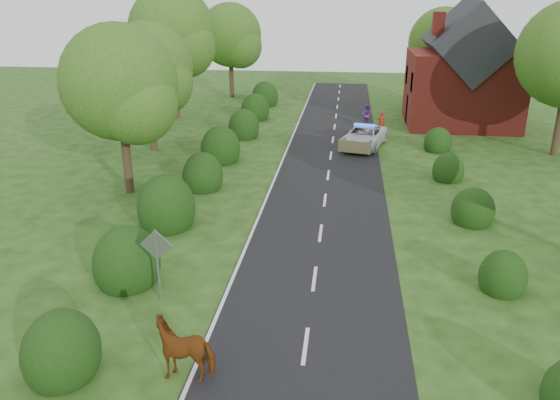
# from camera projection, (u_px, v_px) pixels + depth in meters

# --- Properties ---
(ground) EXTENTS (120.00, 120.00, 0.00)m
(ground) POSITION_uv_depth(u_px,v_px,m) (305.00, 346.00, 15.74)
(ground) COLOR #214013
(road) EXTENTS (6.00, 70.00, 0.02)m
(road) POSITION_uv_depth(u_px,v_px,m) (327.00, 181.00, 29.66)
(road) COLOR black
(road) RESTS_ON ground
(road_markings) EXTENTS (4.96, 70.00, 0.01)m
(road_markings) POSITION_uv_depth(u_px,v_px,m) (294.00, 192.00, 27.91)
(road_markings) COLOR white
(road_markings) RESTS_ON road
(hedgerow_left) EXTENTS (2.75, 50.41, 3.00)m
(hedgerow_left) POSITION_uv_depth(u_px,v_px,m) (194.00, 183.00, 27.08)
(hedgerow_left) COLOR black
(hedgerow_left) RESTS_ON ground
(hedgerow_right) EXTENTS (2.10, 45.78, 2.10)m
(hedgerow_right) POSITION_uv_depth(u_px,v_px,m) (467.00, 201.00, 25.19)
(hedgerow_right) COLOR black
(hedgerow_right) RESTS_ON ground
(tree_left_a) EXTENTS (5.74, 5.60, 8.38)m
(tree_left_a) POSITION_uv_depth(u_px,v_px,m) (123.00, 88.00, 25.98)
(tree_left_a) COLOR #332316
(tree_left_a) RESTS_ON ground
(tree_left_b) EXTENTS (5.74, 5.60, 8.07)m
(tree_left_b) POSITION_uv_depth(u_px,v_px,m) (151.00, 72.00, 33.69)
(tree_left_b) COLOR #332316
(tree_left_b) RESTS_ON ground
(tree_left_c) EXTENTS (6.97, 6.80, 10.22)m
(tree_left_c) POSITION_uv_depth(u_px,v_px,m) (175.00, 35.00, 42.58)
(tree_left_c) COLOR #332316
(tree_left_c) RESTS_ON ground
(tree_left_d) EXTENTS (6.15, 6.00, 8.89)m
(tree_left_d) POSITION_uv_depth(u_px,v_px,m) (233.00, 38.00, 51.92)
(tree_left_d) COLOR #332316
(tree_left_d) RESTS_ON ground
(tree_right_c) EXTENTS (6.15, 6.00, 8.58)m
(tree_right_c) POSITION_uv_depth(u_px,v_px,m) (446.00, 45.00, 47.92)
(tree_right_c) COLOR #332316
(tree_right_c) RESTS_ON ground
(road_sign) EXTENTS (1.06, 0.08, 2.53)m
(road_sign) POSITION_uv_depth(u_px,v_px,m) (157.00, 255.00, 17.59)
(road_sign) COLOR gray
(road_sign) RESTS_ON ground
(house) EXTENTS (8.00, 7.40, 9.17)m
(house) POSITION_uv_depth(u_px,v_px,m) (463.00, 75.00, 41.15)
(house) COLOR maroon
(house) RESTS_ON ground
(cow) EXTENTS (2.02, 1.16, 1.39)m
(cow) POSITION_uv_depth(u_px,v_px,m) (186.00, 350.00, 14.43)
(cow) COLOR #592910
(cow) RESTS_ON ground
(police_van) EXTENTS (3.51, 5.47, 1.54)m
(police_van) POSITION_uv_depth(u_px,v_px,m) (364.00, 137.00, 36.06)
(police_van) COLOR silver
(police_van) RESTS_ON ground
(pedestrian_red) EXTENTS (0.58, 0.39, 1.56)m
(pedestrian_red) POSITION_uv_depth(u_px,v_px,m) (381.00, 122.00, 39.81)
(pedestrian_red) COLOR maroon
(pedestrian_red) RESTS_ON ground
(pedestrian_purple) EXTENTS (1.01, 0.91, 1.70)m
(pedestrian_purple) POSITION_uv_depth(u_px,v_px,m) (367.00, 115.00, 41.79)
(pedestrian_purple) COLOR #5F2D7A
(pedestrian_purple) RESTS_ON ground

